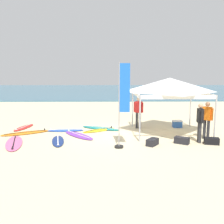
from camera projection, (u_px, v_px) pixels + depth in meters
name	position (u px, v px, depth m)	size (l,w,h in m)	color
ground_plane	(117.00, 134.00, 12.31)	(80.00, 80.00, 0.00)	beige
sea	(111.00, 90.00, 44.02)	(80.00, 36.00, 0.10)	#386B84
canopy_tent	(170.00, 85.00, 12.13)	(3.40, 3.40, 2.75)	#B7B7BC
surfboard_teal	(101.00, 128.00, 13.39)	(2.25, 1.57, 0.19)	#19847F
surfboard_red	(24.00, 127.00, 13.56)	(0.85, 1.89, 0.19)	red
surfboard_purple	(78.00, 135.00, 11.87)	(1.85, 2.07, 0.19)	purple
surfboard_orange	(26.00, 133.00, 12.33)	(2.34, 1.64, 0.19)	orange
surfboard_pink	(14.00, 143.00, 10.54)	(1.38, 2.56, 0.19)	pink
surfboard_navy	(58.00, 141.00, 10.85)	(0.89, 1.96, 0.19)	navy
surfboard_blue	(65.00, 130.00, 12.86)	(1.88, 0.63, 0.19)	blue
surfboard_yellow	(99.00, 130.00, 12.93)	(1.85, 1.44, 0.19)	yellow
person_black	(200.00, 120.00, 10.60)	(0.26, 0.55, 1.71)	#2D2D33
person_orange	(207.00, 118.00, 11.17)	(0.40, 0.43, 1.71)	#2D2D33
person_red	(138.00, 110.00, 13.33)	(0.48, 0.37, 1.71)	#2D2D33
banner_flag	(122.00, 109.00, 9.75)	(0.60, 0.36, 3.40)	#99999E
gear_bag_near_tent	(212.00, 141.00, 10.46)	(0.60, 0.32, 0.28)	black
gear_bag_by_pole	(182.00, 140.00, 10.55)	(0.60, 0.32, 0.28)	#232328
gear_bag_on_sand	(152.00, 142.00, 10.29)	(0.60, 0.32, 0.28)	#232328
cooler_box	(177.00, 124.00, 13.73)	(0.50, 0.36, 0.39)	#2D60B7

